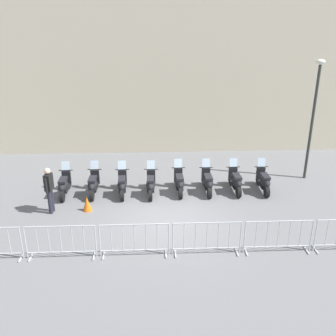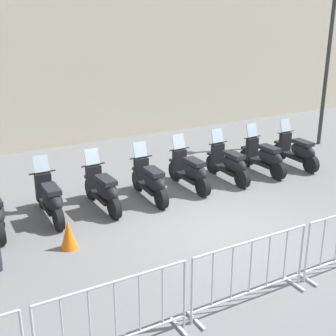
{
  "view_description": "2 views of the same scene",
  "coord_description": "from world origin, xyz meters",
  "px_view_note": "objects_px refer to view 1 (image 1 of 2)",
  "views": [
    {
      "loc": [
        0.49,
        -11.72,
        6.63
      ],
      "look_at": [
        -0.06,
        1.93,
        1.21
      ],
      "focal_mm": 40.69,
      "sensor_mm": 36.0,
      "label": 1
    },
    {
      "loc": [
        -4.41,
        -7.02,
        4.24
      ],
      "look_at": [
        -0.46,
        1.76,
        0.83
      ],
      "focal_mm": 49.33,
      "sensor_mm": 36.0,
      "label": 2
    }
  ],
  "objects_px": {
    "motorcycle_2": "(122,184)",
    "motorcycle_7": "(264,181)",
    "motorcycle_6": "(236,181)",
    "motorcycle_0": "(64,185)",
    "traffic_cone": "(87,204)",
    "motorcycle_5": "(208,182)",
    "motorcycle_1": "(93,184)",
    "barrier_segment_1": "(61,242)",
    "motorcycle_4": "(179,182)",
    "officer_near_row_end": "(49,188)",
    "barrier_segment_3": "(207,238)",
    "barrier_segment_2": "(134,240)",
    "barrier_segment_4": "(278,237)",
    "motorcycle_3": "(151,184)",
    "street_lamp": "(314,108)"
  },
  "relations": [
    {
      "from": "barrier_segment_3",
      "to": "officer_near_row_end",
      "type": "height_order",
      "value": "officer_near_row_end"
    },
    {
      "from": "motorcycle_7",
      "to": "barrier_segment_1",
      "type": "height_order",
      "value": "motorcycle_7"
    },
    {
      "from": "motorcycle_6",
      "to": "street_lamp",
      "type": "relative_size",
      "value": 0.34
    },
    {
      "from": "motorcycle_0",
      "to": "motorcycle_2",
      "type": "bearing_deg",
      "value": 4.33
    },
    {
      "from": "barrier_segment_2",
      "to": "barrier_segment_4",
      "type": "height_order",
      "value": "same"
    },
    {
      "from": "motorcycle_2",
      "to": "barrier_segment_4",
      "type": "height_order",
      "value": "motorcycle_2"
    },
    {
      "from": "motorcycle_1",
      "to": "motorcycle_6",
      "type": "height_order",
      "value": "same"
    },
    {
      "from": "motorcycle_3",
      "to": "motorcycle_4",
      "type": "xyz_separation_m",
      "value": [
        1.13,
        0.23,
        0.0
      ]
    },
    {
      "from": "motorcycle_4",
      "to": "motorcycle_1",
      "type": "bearing_deg",
      "value": -174.54
    },
    {
      "from": "motorcycle_2",
      "to": "officer_near_row_end",
      "type": "bearing_deg",
      "value": -146.22
    },
    {
      "from": "motorcycle_0",
      "to": "motorcycle_2",
      "type": "xyz_separation_m",
      "value": [
        2.28,
        0.17,
        0.0
      ]
    },
    {
      "from": "motorcycle_5",
      "to": "motorcycle_6",
      "type": "relative_size",
      "value": 1.0
    },
    {
      "from": "motorcycle_6",
      "to": "motorcycle_7",
      "type": "distance_m",
      "value": 1.14
    },
    {
      "from": "motorcycle_1",
      "to": "motorcycle_6",
      "type": "distance_m",
      "value": 5.71
    },
    {
      "from": "motorcycle_3",
      "to": "barrier_segment_4",
      "type": "distance_m",
      "value": 5.65
    },
    {
      "from": "motorcycle_0",
      "to": "traffic_cone",
      "type": "bearing_deg",
      "value": -45.85
    },
    {
      "from": "motorcycle_1",
      "to": "barrier_segment_1",
      "type": "height_order",
      "value": "motorcycle_1"
    },
    {
      "from": "motorcycle_3",
      "to": "motorcycle_6",
      "type": "distance_m",
      "value": 3.43
    },
    {
      "from": "motorcycle_2",
      "to": "motorcycle_6",
      "type": "height_order",
      "value": "same"
    },
    {
      "from": "motorcycle_3",
      "to": "officer_near_row_end",
      "type": "xyz_separation_m",
      "value": [
        -3.49,
        -1.64,
        0.53
      ]
    },
    {
      "from": "motorcycle_3",
      "to": "barrier_segment_3",
      "type": "relative_size",
      "value": 0.84
    },
    {
      "from": "motorcycle_6",
      "to": "barrier_segment_3",
      "type": "height_order",
      "value": "motorcycle_6"
    },
    {
      "from": "motorcycle_4",
      "to": "barrier_segment_2",
      "type": "xyz_separation_m",
      "value": [
        -1.27,
        -4.45,
        0.07
      ]
    },
    {
      "from": "barrier_segment_3",
      "to": "motorcycle_5",
      "type": "bearing_deg",
      "value": 86.48
    },
    {
      "from": "barrier_segment_1",
      "to": "officer_near_row_end",
      "type": "distance_m",
      "value": 3.06
    },
    {
      "from": "motorcycle_0",
      "to": "motorcycle_4",
      "type": "xyz_separation_m",
      "value": [
        4.54,
        0.46,
        0.0
      ]
    },
    {
      "from": "street_lamp",
      "to": "officer_near_row_end",
      "type": "xyz_separation_m",
      "value": [
        -10.15,
        -3.62,
        -2.15
      ]
    },
    {
      "from": "motorcycle_3",
      "to": "motorcycle_6",
      "type": "relative_size",
      "value": 1.0
    },
    {
      "from": "barrier_segment_3",
      "to": "traffic_cone",
      "type": "height_order",
      "value": "barrier_segment_3"
    },
    {
      "from": "motorcycle_4",
      "to": "barrier_segment_3",
      "type": "distance_m",
      "value": 4.35
    },
    {
      "from": "motorcycle_4",
      "to": "motorcycle_6",
      "type": "xyz_separation_m",
      "value": [
        2.28,
        0.18,
        0.0
      ]
    },
    {
      "from": "motorcycle_3",
      "to": "motorcycle_4",
      "type": "bearing_deg",
      "value": 11.31
    },
    {
      "from": "motorcycle_4",
      "to": "barrier_segment_1",
      "type": "distance_m",
      "value": 5.75
    },
    {
      "from": "barrier_segment_4",
      "to": "barrier_segment_1",
      "type": "bearing_deg",
      "value": -175.05
    },
    {
      "from": "motorcycle_5",
      "to": "barrier_segment_3",
      "type": "xyz_separation_m",
      "value": [
        -0.27,
        -4.34,
        0.07
      ]
    },
    {
      "from": "motorcycle_4",
      "to": "officer_near_row_end",
      "type": "bearing_deg",
      "value": -158.01
    },
    {
      "from": "motorcycle_4",
      "to": "motorcycle_6",
      "type": "height_order",
      "value": "same"
    },
    {
      "from": "motorcycle_0",
      "to": "barrier_segment_1",
      "type": "relative_size",
      "value": 0.84
    },
    {
      "from": "barrier_segment_3",
      "to": "traffic_cone",
      "type": "xyz_separation_m",
      "value": [
        -4.22,
        2.57,
        -0.25
      ]
    },
    {
      "from": "street_lamp",
      "to": "officer_near_row_end",
      "type": "relative_size",
      "value": 2.95
    },
    {
      "from": "motorcycle_1",
      "to": "barrier_segment_3",
      "type": "bearing_deg",
      "value": -42.57
    },
    {
      "from": "motorcycle_0",
      "to": "motorcycle_3",
      "type": "height_order",
      "value": "same"
    },
    {
      "from": "motorcycle_2",
      "to": "barrier_segment_1",
      "type": "bearing_deg",
      "value": -104.7
    },
    {
      "from": "motorcycle_2",
      "to": "motorcycle_7",
      "type": "height_order",
      "value": "same"
    },
    {
      "from": "barrier_segment_1",
      "to": "barrier_segment_2",
      "type": "distance_m",
      "value": 2.15
    },
    {
      "from": "motorcycle_6",
      "to": "barrier_segment_1",
      "type": "xyz_separation_m",
      "value": [
        -5.68,
        -4.81,
        0.07
      ]
    },
    {
      "from": "motorcycle_6",
      "to": "barrier_segment_2",
      "type": "height_order",
      "value": "motorcycle_6"
    },
    {
      "from": "motorcycle_5",
      "to": "motorcycle_4",
      "type": "bearing_deg",
      "value": -176.01
    },
    {
      "from": "motorcycle_7",
      "to": "traffic_cone",
      "type": "height_order",
      "value": "motorcycle_7"
    },
    {
      "from": "motorcycle_2",
      "to": "motorcycle_7",
      "type": "distance_m",
      "value": 5.7
    }
  ]
}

